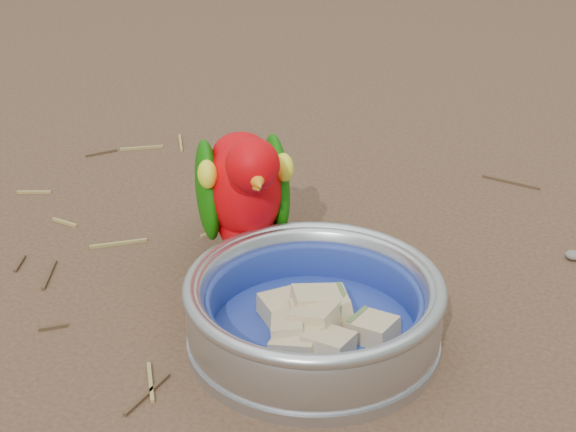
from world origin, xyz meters
The scene contains 6 objects.
ground centered at (0.00, 0.00, 0.00)m, with size 60.00×60.00×0.00m, color #523827.
food_bowl centered at (-0.03, 0.04, 0.01)m, with size 0.21×0.21×0.02m, color #B2B2BA.
bowl_wall centered at (-0.03, 0.04, 0.04)m, with size 0.21×0.21×0.04m, color #B2B2BA, non-canonical shape.
fruit_wedges centered at (-0.03, 0.04, 0.03)m, with size 0.13×0.13×0.03m, color tan, non-canonical shape.
lory_parrot centered at (-0.14, 0.12, 0.07)m, with size 0.09×0.18×0.15m, color #CF0208, non-canonical shape.
ground_debris centered at (-0.03, 0.03, 0.00)m, with size 0.90×0.80×0.01m, color olive, non-canonical shape.
Camera 1 is at (0.22, -0.50, 0.43)m, focal length 55.00 mm.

